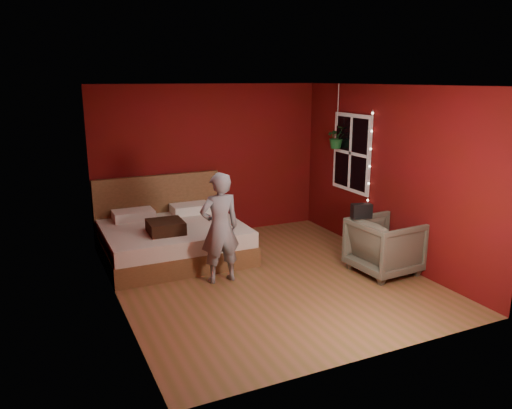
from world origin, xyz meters
The scene contains 10 objects.
floor centered at (0.00, 0.00, 0.00)m, with size 4.50×4.50×0.00m, color brown.
room_walls centered at (0.00, 0.00, 1.68)m, with size 4.04×4.54×2.62m.
window centered at (1.97, 0.90, 1.50)m, with size 0.05×0.97×1.27m.
fairy_lights centered at (1.94, 0.38, 1.50)m, with size 0.04×0.04×1.45m.
bed centered at (-0.95, 1.41, 0.30)m, with size 2.09×1.77×1.15m.
person centered at (-0.62, 0.19, 0.75)m, with size 0.55×0.36×1.50m, color gray.
armchair centered at (1.60, -0.51, 0.39)m, with size 0.84×0.87×0.79m, color #595846.
handbag centered at (1.31, -0.31, 0.89)m, with size 0.28×0.14×0.20m, color black.
throw_pillow centered at (-1.14, 1.00, 0.61)m, with size 0.50×0.50×0.18m, color #331A11.
hanging_plant centered at (1.88, 1.21, 1.73)m, with size 0.40×0.36×1.06m.
Camera 1 is at (-2.86, -5.78, 2.69)m, focal length 35.00 mm.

